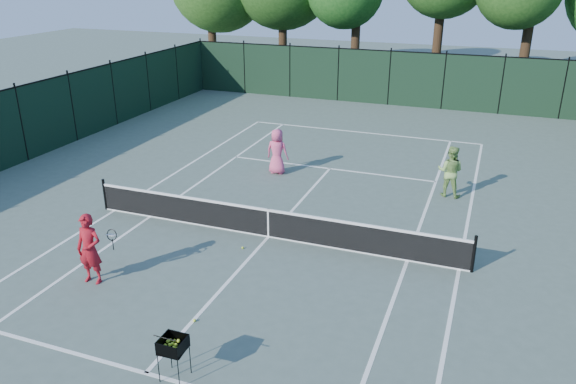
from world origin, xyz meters
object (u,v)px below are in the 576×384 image
(ball_hopper, at_px, (173,345))
(coach, at_px, (90,249))
(player_pink, at_px, (277,151))
(player_green, at_px, (450,171))
(loose_ball_midcourt, at_px, (243,248))
(loose_ball_near_cart, at_px, (194,320))

(ball_hopper, bearing_deg, coach, 144.05)
(coach, height_order, player_pink, coach)
(player_pink, xyz_separation_m, player_green, (6.43, -0.03, 0.03))
(coach, distance_m, loose_ball_midcourt, 4.17)
(ball_hopper, xyz_separation_m, loose_ball_near_cart, (-0.57, 1.76, -0.74))
(loose_ball_midcourt, bearing_deg, loose_ball_near_cart, -82.83)
(player_pink, bearing_deg, loose_ball_near_cart, 101.32)
(coach, relative_size, loose_ball_near_cart, 27.32)
(coach, height_order, ball_hopper, coach)
(player_pink, bearing_deg, coach, 81.66)
(player_green, bearing_deg, ball_hopper, 76.78)
(loose_ball_near_cart, bearing_deg, loose_ball_midcourt, 97.17)
(player_pink, height_order, loose_ball_midcourt, player_pink)
(player_green, xyz_separation_m, loose_ball_near_cart, (-4.61, -9.71, -0.87))
(player_green, bearing_deg, loose_ball_midcourt, 56.62)
(player_green, xyz_separation_m, loose_ball_midcourt, (-5.06, -6.13, -0.87))
(coach, xyz_separation_m, player_green, (7.88, 9.07, -0.03))
(coach, bearing_deg, ball_hopper, -35.96)
(player_pink, bearing_deg, loose_ball_midcourt, 103.26)
(coach, xyz_separation_m, loose_ball_midcourt, (2.82, 2.94, -0.90))
(coach, distance_m, player_green, 12.02)
(coach, distance_m, player_pink, 9.21)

